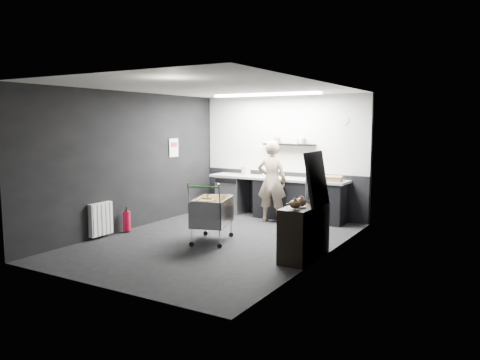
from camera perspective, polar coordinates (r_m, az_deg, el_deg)
The scene contains 22 objects.
floor at distance 8.45m, azimuth -2.86°, elevation -7.39°, with size 5.50×5.50×0.00m, color black.
ceiling at distance 8.21m, azimuth -2.98°, elevation 11.19°, with size 5.50×5.50×0.00m, color silver.
wall_back at distance 10.61m, azimuth 5.30°, elevation 2.93°, with size 5.50×5.50×0.00m, color black.
wall_front at distance 6.13m, azimuth -17.23°, elevation -0.34°, with size 5.50×5.50×0.00m, color black.
wall_left at distance 9.47m, azimuth -13.08°, elevation 2.28°, with size 5.50×5.50×0.00m, color black.
wall_right at distance 7.31m, azimuth 10.27°, elevation 1.01°, with size 5.50×5.50×0.00m, color black.
kitchen_wall_panel at distance 10.57m, azimuth 5.28°, elevation 5.62°, with size 3.95×0.02×1.70m, color silver.
dado_panel at distance 10.69m, azimuth 5.20°, elevation -1.63°, with size 3.95×0.02×1.00m, color black.
floating_shelf at distance 10.40m, azimuth 6.01°, elevation 4.32°, with size 1.20×0.22×0.04m, color black.
wall_clock at distance 10.04m, azimuth 12.57°, elevation 7.13°, with size 0.20×0.20×0.03m, color white.
poster at distance 10.42m, azimuth -8.09°, elevation 3.91°, with size 0.02×0.30×0.40m, color white.
poster_red_band at distance 10.41m, azimuth -8.08°, elevation 4.29°, with size 0.01×0.22×0.10m, color red.
radiator at distance 8.94m, azimuth -16.61°, elevation -4.59°, with size 0.10×0.50×0.60m, color white.
ceiling_strip at distance 9.80m, azimuth 3.10°, elevation 10.33°, with size 2.40×0.20×0.04m, color white.
prep_counter at distance 10.36m, azimuth 5.14°, elevation -2.14°, with size 3.20×0.61×0.90m.
person at distance 9.92m, azimuth 3.89°, elevation -0.15°, with size 0.63×0.42×1.73m, color beige.
shopping_cart at distance 8.29m, azimuth -3.46°, elevation -4.10°, with size 0.84×1.13×1.06m.
sideboard at distance 7.35m, azimuth 8.03°, elevation -5.37°, with size 0.47×1.11×1.67m.
fire_extinguisher at distance 9.28m, azimuth -13.63°, elevation -4.81°, with size 0.14×0.14×0.47m.
cardboard_box at distance 9.83m, azimuth 10.81°, elevation 0.18°, with size 0.52×0.40×0.10m, color #94724F.
pink_tub at distance 10.71m, azimuth 0.72°, elevation 1.13°, with size 0.21×0.21×0.21m, color beige.
white_container at distance 10.39m, azimuth 3.46°, elevation 0.87°, with size 0.21×0.16×0.18m, color white.
Camera 1 is at (4.51, -6.83, 2.10)m, focal length 35.00 mm.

